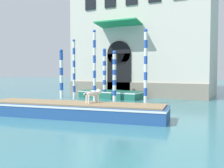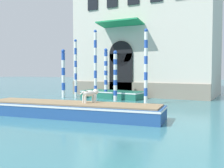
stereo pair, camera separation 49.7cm
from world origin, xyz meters
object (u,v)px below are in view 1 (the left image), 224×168
Objects in this scene: mooring_pole_0 at (114,75)px; mooring_pole_3 at (94,65)px; mooring_pole_4 at (146,66)px; boat_foreground at (74,109)px; mooring_pole_1 at (74,69)px; dog_on_deck at (94,94)px; boat_moored_near_palazzo at (112,94)px; mooring_pole_5 at (61,73)px; mooring_pole_2 at (104,73)px.

mooring_pole_3 is (-1.19, -0.56, 0.68)m from mooring_pole_0.
mooring_pole_4 reaches higher than mooring_pole_0.
mooring_pole_1 reaches higher than boat_foreground.
boat_foreground is 1.10m from dog_on_deck.
mooring_pole_5 is (-3.30, -1.59, 1.52)m from boat_moored_near_palazzo.
boat_foreground is 1.94× the size of mooring_pole_1.
boat_moored_near_palazzo is 1.13× the size of mooring_pole_1.
mooring_pole_1 is at bearing -179.33° from mooring_pole_0.
boat_moored_near_palazzo is at bearing 47.89° from dog_on_deck.
mooring_pole_5 reaches higher than boat_moored_near_palazzo.
boat_foreground is 6.49m from mooring_pole_3.
mooring_pole_3 is at bearing 56.79° from dog_on_deck.
boat_foreground is 8.06m from boat_moored_near_palazzo.
boat_moored_near_palazzo is 1.02× the size of mooring_pole_3.
dog_on_deck is at bearing -95.26° from mooring_pole_4.
mooring_pole_1 is 1.19× the size of mooring_pole_2.
dog_on_deck is at bearing -72.31° from mooring_pole_0.
mooring_pole_2 is 3.24m from mooring_pole_5.
mooring_pole_1 is (-5.07, 5.90, 1.11)m from dog_on_deck.
mooring_pole_3 is at bearing -8.78° from mooring_pole_5.
mooring_pole_3 is 1.32× the size of mooring_pole_5.
mooring_pole_3 is at bearing -93.47° from mooring_pole_2.
boat_foreground is 1.72× the size of boat_moored_near_palazzo.
boat_moored_near_palazzo is at bearing 25.76° from mooring_pole_5.
boat_moored_near_palazzo is 4.43m from mooring_pole_4.
mooring_pole_1 is 2.21m from mooring_pole_2.
mooring_pole_0 is (-1.10, 6.28, 1.34)m from boat_foreground.
boat_moored_near_palazzo is at bearing 96.10° from boat_foreground.
mooring_pole_3 is (-2.30, 5.72, 2.02)m from boat_foreground.
mooring_pole_0 is 4.26m from mooring_pole_5.
mooring_pole_2 reaches higher than mooring_pole_0.
mooring_pole_0 is 1.48m from mooring_pole_3.
mooring_pole_5 is at bearing -165.81° from mooring_pole_2.
boat_moored_near_palazzo is at bearing 78.69° from mooring_pole_2.
mooring_pole_3 is (-0.08, -1.27, 0.56)m from mooring_pole_2.
mooring_pole_3 is at bearing -92.48° from boat_moored_near_palazzo.
dog_on_deck is 5.46m from mooring_pole_4.
mooring_pole_5 is at bearing -177.43° from mooring_pole_1.
mooring_pole_0 is 1.33m from mooring_pole_2.
mooring_pole_3 reaches higher than mooring_pole_0.
mooring_pole_5 is (-6.63, 0.55, -0.46)m from mooring_pole_4.
boat_foreground is at bearing -68.15° from mooring_pole_3.
mooring_pole_3 is 3.58m from mooring_pole_4.
boat_moored_near_palazzo is 3.27m from mooring_pole_1.
boat_foreground is at bearing -80.04° from mooring_pole_0.
mooring_pole_2 is at bearing 14.19° from mooring_pole_5.
dog_on_deck is at bearing -43.58° from mooring_pole_5.
mooring_pole_5 reaches higher than boat_foreground.
mooring_pole_2 is (-3.01, 6.64, 0.78)m from dog_on_deck.
mooring_pole_4 is 1.26× the size of mooring_pole_5.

